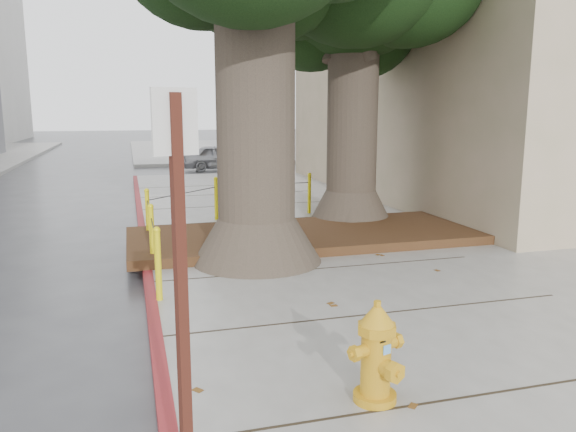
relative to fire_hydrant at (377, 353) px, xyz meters
name	(u,v)px	position (x,y,z in m)	size (l,w,h in m)	color
ground	(334,331)	(0.33, 1.84, -0.57)	(140.00, 140.00, 0.00)	#28282B
sidewalk_far	(259,149)	(6.33, 31.84, -0.49)	(16.00, 20.00, 0.15)	slate
curb_red	(148,277)	(-1.67, 4.34, -0.49)	(0.14, 26.00, 0.16)	maroon
planter_bed	(306,235)	(1.23, 5.74, -0.34)	(6.40, 2.60, 0.16)	black
building_corner	(558,23)	(10.33, 10.34, 4.43)	(12.00, 13.00, 10.00)	tan
building_side_white	(431,78)	(16.33, 27.84, 3.93)	(10.00, 10.00, 9.00)	silver
building_side_grey	(463,63)	(22.33, 33.84, 5.43)	(12.00, 14.00, 12.00)	slate
bollard_ring	(207,213)	(-0.53, 6.22, 0.09)	(3.79, 5.39, 0.95)	#D7C60B
fire_hydrant	(377,353)	(0.00, 0.00, 0.00)	(0.46, 0.45, 0.86)	orange
signpost	(181,292)	(-1.62, -0.98, 0.98)	(0.24, 0.09, 2.46)	#471911
car_silver	(221,157)	(1.91, 19.81, -0.02)	(1.29, 3.22, 1.10)	#949499
car_red	(434,151)	(12.18, 20.08, 0.03)	(1.27, 3.64, 1.20)	maroon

